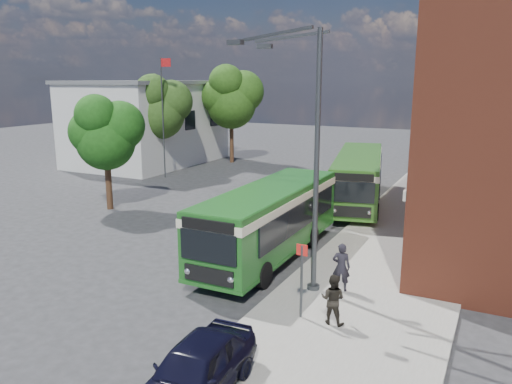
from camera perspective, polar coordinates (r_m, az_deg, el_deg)
The scene contains 15 objects.
ground at distance 21.95m, azimuth -4.51°, elevation -6.98°, with size 120.00×120.00×0.00m, color #28282B.
pavement at distance 26.91m, azimuth 17.64°, elevation -3.65°, with size 6.00×48.00×0.15m, color gray.
kerb_line at distance 27.53m, azimuth 11.37°, elevation -3.08°, with size 0.12×48.00×0.01m, color beige.
white_building at distance 45.96m, azimuth -12.27°, elevation 7.80°, with size 9.40×13.40×7.30m.
flagpole at distance 38.52m, azimuth -10.56°, elevation 8.88°, with size 0.95×0.10×9.00m.
street_lamp at distance 16.92m, azimuth 5.80°, elevation 3.83°, with size 2.96×2.38×9.00m.
bus_stop_sign at distance 15.54m, azimuth 5.22°, elevation -9.55°, with size 0.35×0.08×2.52m.
bus_front at distance 20.85m, azimuth 1.55°, elevation -2.73°, with size 2.68×9.88×3.02m.
bus_rear at distance 30.73m, azimuth 11.62°, elevation 2.06°, with size 5.00×11.82×3.02m.
parked_car at distance 12.29m, azimuth -6.95°, elevation -19.56°, with size 1.63×4.05×1.38m, color black.
pedestrian_a at distance 17.81m, azimuth 9.72°, elevation -8.44°, with size 0.63×0.41×1.72m, color black.
pedestrian_b at distance 15.52m, azimuth 8.77°, elevation -12.01°, with size 0.76×0.59×1.56m, color black.
tree_left at distance 29.56m, azimuth -16.83°, elevation 6.57°, with size 3.93×3.73×6.63m.
tree_mid at distance 40.41m, azimuth -10.97°, elevation 9.56°, with size 4.64×4.41×7.83m.
tree_right at distance 45.04m, azimuth -2.81°, elevation 10.84°, with size 5.16×4.90×8.71m.
Camera 1 is at (10.80, -17.62, 7.39)m, focal length 35.00 mm.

